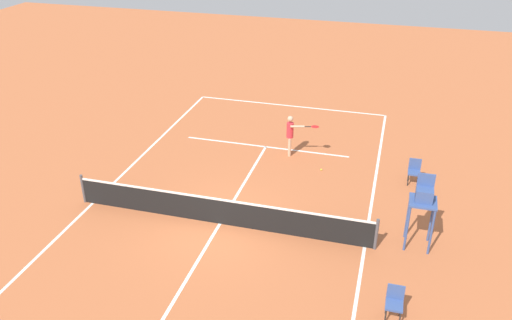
% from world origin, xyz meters
% --- Properties ---
extents(ground_plane, '(60.00, 60.00, 0.00)m').
position_xyz_m(ground_plane, '(0.00, 0.00, 0.00)').
color(ground_plane, '#B76038').
extents(court_lines, '(9.50, 21.73, 0.01)m').
position_xyz_m(court_lines, '(0.00, 0.00, 0.00)').
color(court_lines, white).
rests_on(court_lines, ground).
extents(tennis_net, '(10.10, 0.10, 1.07)m').
position_xyz_m(tennis_net, '(0.00, 0.00, 0.50)').
color(tennis_net, '#4C4C51').
rests_on(tennis_net, ground).
extents(player_serving, '(1.32, 0.46, 1.73)m').
position_xyz_m(player_serving, '(-1.17, -5.48, 1.03)').
color(player_serving, '#D8A884').
rests_on(player_serving, ground).
extents(tennis_ball, '(0.07, 0.07, 0.07)m').
position_xyz_m(tennis_ball, '(-2.61, -4.51, 0.03)').
color(tennis_ball, '#CCE033').
rests_on(tennis_ball, ground).
extents(umpire_chair, '(0.80, 0.80, 2.41)m').
position_xyz_m(umpire_chair, '(-6.21, -0.55, 1.61)').
color(umpire_chair, '#38518C').
rests_on(umpire_chair, ground).
extents(courtside_chair_near, '(0.44, 0.46, 0.95)m').
position_xyz_m(courtside_chair_near, '(-5.66, 2.82, 0.53)').
color(courtside_chair_near, '#262626').
rests_on(courtside_chair_near, ground).
extents(courtside_chair_mid, '(0.44, 0.46, 0.95)m').
position_xyz_m(courtside_chair_mid, '(-6.05, -4.46, 0.53)').
color(courtside_chair_mid, '#262626').
rests_on(courtside_chair_mid, ground).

